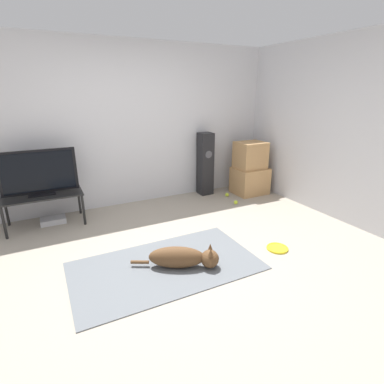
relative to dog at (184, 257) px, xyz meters
The scene contains 14 objects.
ground_plane 0.18m from the dog, 86.35° to the left, with size 12.00×12.00×0.00m, color #9E9384.
wall_back 2.51m from the dog, 89.78° to the left, with size 8.00×0.06×2.55m.
wall_right 2.85m from the dog, ahead, with size 0.06×8.00×2.55m.
area_rug 0.23m from the dog, 145.29° to the left, with size 1.99×1.12×0.01m.
dog is the anchor object (origin of this frame).
frisbee 1.19m from the dog, ahead, with size 0.26×0.26×0.03m.
cardboard_box_lower 2.74m from the dog, 38.09° to the left, with size 0.58×0.49×0.48m.
cardboard_box_upper 2.81m from the dog, 38.47° to the left, with size 0.50×0.42×0.47m.
floor_speaker 2.52m from the dog, 55.37° to the left, with size 0.24×0.24×1.11m.
tv_stand 2.27m from the dog, 124.06° to the left, with size 1.02×0.51×0.46m.
tv 2.34m from the dog, 124.02° to the left, with size 0.97×0.20×0.62m.
tennis_ball_by_boxes 2.08m from the dog, 39.53° to the left, with size 0.07×0.07×0.07m.
tennis_ball_near_speaker 2.40m from the dog, 45.50° to the left, with size 0.07×0.07×0.07m.
game_console 2.24m from the dog, 121.80° to the left, with size 0.34×0.23×0.08m.
Camera 1 is at (-1.20, -2.66, 1.81)m, focal length 28.00 mm.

